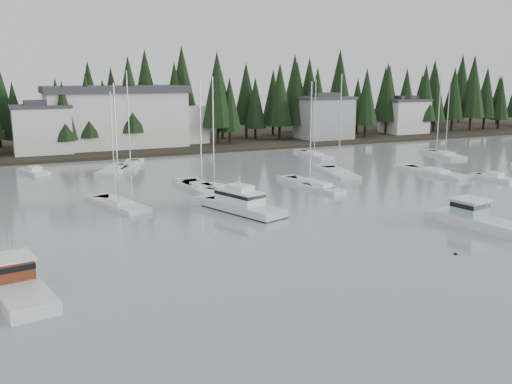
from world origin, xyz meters
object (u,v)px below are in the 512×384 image
sailboat_1 (119,206)px  house_east_a (324,117)px  harbor_inn (127,117)px  sailboat_7 (310,185)px  sailboat_5 (339,174)px  sailboat_13 (131,167)px  house_east_b (404,115)px  sailboat_12 (202,189)px  lobster_boat_teal (481,221)px  house_west (42,128)px  sailboat_3 (214,190)px  runabout_3 (35,173)px  cabin_cruiser_center (242,206)px  sailboat_11 (114,171)px  lobster_boat_brown (16,288)px  sailboat_6 (314,156)px  runabout_1 (322,190)px  sailboat_8 (445,156)px  sailboat_10 (435,174)px  runabout_2 (495,179)px

sailboat_1 → house_east_a: bearing=-66.1°
harbor_inn → sailboat_7: (12.67, -44.47, -5.70)m
sailboat_5 → sailboat_13: 30.54m
house_east_b → harbor_inn: bearing=177.8°
sailboat_12 → sailboat_5: bearing=-86.2°
lobster_boat_teal → house_west: bearing=17.6°
sailboat_3 → sailboat_12: 1.62m
sailboat_1 → runabout_3: sailboat_1 is taller
cabin_cruiser_center → sailboat_12: size_ratio=0.75×
sailboat_11 → sailboat_13: size_ratio=0.81×
sailboat_7 → runabout_3: sailboat_7 is taller
lobster_boat_brown → sailboat_6: bearing=-57.0°
house_east_b → sailboat_7: size_ratio=0.72×
sailboat_11 → runabout_1: sailboat_11 is taller
lobster_boat_brown → sailboat_8: bearing=-72.3°
sailboat_6 → sailboat_10: (6.55, -21.55, -0.00)m
runabout_1 → sailboat_12: bearing=46.6°
sailboat_7 → runabout_2: size_ratio=2.29×
lobster_boat_teal → sailboat_10: (15.42, 23.22, -0.49)m
sailboat_13 → lobster_boat_brown: bearing=179.6°
sailboat_8 → runabout_2: 21.52m
sailboat_13 → runabout_2: 50.67m
lobster_boat_brown → sailboat_6: 65.25m
house_east_b → runabout_3: bearing=-166.6°
sailboat_12 → sailboat_6: bearing=-56.6°
sailboat_3 → sailboat_10: bearing=-116.4°
sailboat_12 → runabout_3: bearing=39.6°
sailboat_10 → sailboat_12: 32.89m
house_west → sailboat_12: size_ratio=0.70×
house_west → sailboat_13: sailboat_13 is taller
sailboat_11 → runabout_1: (19.73, -23.85, 0.07)m
house_west → sailboat_3: (15.99, -38.87, -4.58)m
house_east_a → lobster_boat_teal: size_ratio=1.21×
sailboat_10 → harbor_inn: bearing=32.2°
sailboat_11 → house_east_b: bearing=-43.1°
house_west → runabout_3: size_ratio=1.50×
sailboat_3 → sailboat_6: sailboat_3 is taller
cabin_cruiser_center → sailboat_8: (46.13, 21.41, -0.56)m
lobster_boat_brown → cabin_cruiser_center: lobster_boat_brown is taller
house_east_b → sailboat_13: 68.06m
house_east_a → lobster_boat_brown: house_east_a is taller
cabin_cruiser_center → sailboat_10: size_ratio=0.72×
cabin_cruiser_center → runabout_1: cabin_cruiser_center is taller
sailboat_10 → runabout_2: size_ratio=2.46×
house_east_a → cabin_cruiser_center: (-39.14, -48.88, -4.28)m
sailboat_11 → sailboat_5: bearing=-89.6°
runabout_1 → runabout_2: same height
house_east_a → lobster_boat_brown: bearing=-133.9°
house_east_a → house_west: bearing=178.9°
harbor_inn → sailboat_1: bearing=-103.4°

